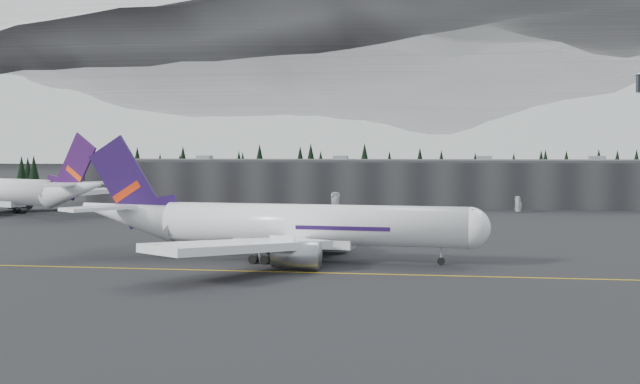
# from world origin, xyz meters

# --- Properties ---
(ground) EXTENTS (1400.00, 1400.00, 0.00)m
(ground) POSITION_xyz_m (0.00, 0.00, 0.00)
(ground) COLOR black
(ground) RESTS_ON ground
(taxiline) EXTENTS (400.00, 0.40, 0.02)m
(taxiline) POSITION_xyz_m (0.00, -2.00, 0.01)
(taxiline) COLOR gold
(taxiline) RESTS_ON ground
(terminal) EXTENTS (160.00, 30.00, 12.60)m
(terminal) POSITION_xyz_m (0.00, 125.00, 6.30)
(terminal) COLOR black
(terminal) RESTS_ON ground
(treeline) EXTENTS (360.00, 20.00, 15.00)m
(treeline) POSITION_xyz_m (0.00, 162.00, 7.50)
(treeline) COLOR black
(treeline) RESTS_ON ground
(mountain_ridge) EXTENTS (4400.00, 900.00, 420.00)m
(mountain_ridge) POSITION_xyz_m (0.00, 1000.00, 0.00)
(mountain_ridge) COLOR white
(mountain_ridge) RESTS_ON ground
(jet_main) EXTENTS (59.87, 55.10, 17.60)m
(jet_main) POSITION_xyz_m (-4.45, 9.12, 4.96)
(jet_main) COLOR white
(jet_main) RESTS_ON ground
(jet_parked) EXTENTS (62.97, 56.19, 19.21)m
(jet_parked) POSITION_xyz_m (-85.37, 75.49, 5.42)
(jet_parked) COLOR white
(jet_parked) RESTS_ON ground
(gse_vehicle_a) EXTENTS (2.98, 5.03, 1.31)m
(gse_vehicle_a) POSITION_xyz_m (-8.10, 99.32, 0.66)
(gse_vehicle_a) COLOR white
(gse_vehicle_a) RESTS_ON ground
(gse_vehicle_b) EXTENTS (4.32, 3.45, 1.38)m
(gse_vehicle_b) POSITION_xyz_m (37.15, 100.30, 0.69)
(gse_vehicle_b) COLOR silver
(gse_vehicle_b) RESTS_ON ground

